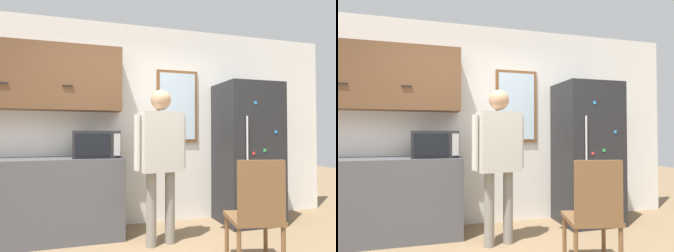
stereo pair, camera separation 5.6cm
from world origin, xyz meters
TOP-DOWN VIEW (x-y plane):
  - back_wall at (0.00, 1.94)m, footprint 6.00×0.06m
  - counter at (-1.21, 1.60)m, footprint 1.97×0.63m
  - upper_cabinets at (-1.21, 1.76)m, footprint 1.97×0.33m
  - microwave at (-0.54, 1.55)m, footprint 0.53×0.39m
  - person at (0.13, 1.09)m, footprint 0.61×0.30m
  - refrigerator at (1.50, 1.57)m, footprint 0.79×0.70m
  - chair at (0.80, 0.27)m, footprint 0.54×0.54m
  - window at (0.59, 1.90)m, footprint 0.60×0.05m

SIDE VIEW (x-z plane):
  - counter at x=-1.21m, z-range 0.00..0.93m
  - chair at x=0.80m, z-range 0.04..1.02m
  - refrigerator at x=1.50m, z-range 0.00..1.91m
  - person at x=0.13m, z-range 0.19..1.89m
  - microwave at x=-0.54m, z-range 0.93..1.25m
  - back_wall at x=0.00m, z-range 0.00..2.70m
  - window at x=0.59m, z-range 1.09..2.11m
  - upper_cabinets at x=-1.21m, z-range 1.50..2.29m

